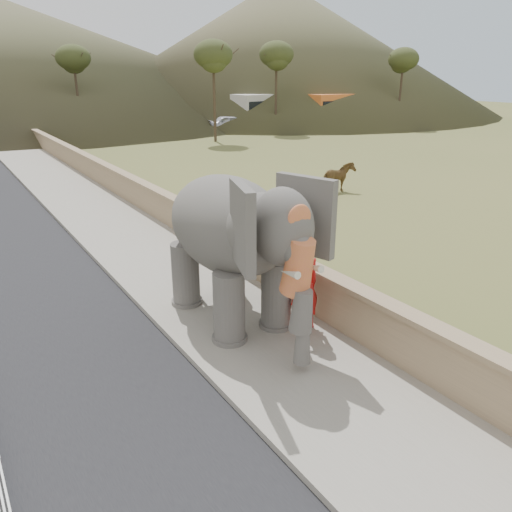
{
  "coord_description": "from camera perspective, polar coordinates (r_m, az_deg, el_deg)",
  "views": [
    {
      "loc": [
        -4.81,
        -6.0,
        5.15
      ],
      "look_at": [
        0.2,
        1.8,
        1.7
      ],
      "focal_mm": 35.0,
      "sensor_mm": 36.0,
      "label": 1
    }
  ],
  "objects": [
    {
      "name": "elephant_and_man",
      "position": [
        10.39,
        -3.07,
        1.22
      ],
      "size": [
        2.41,
        4.43,
        3.2
      ],
      "color": "slate",
      "rests_on": "ground"
    },
    {
      "name": "cow",
      "position": [
        22.8,
        9.32,
        8.82
      ],
      "size": [
        1.58,
        0.73,
        1.33
      ],
      "primitive_type": "imported",
      "rotation": [
        0.0,
        0.0,
        1.58
      ],
      "color": "brown",
      "rests_on": "ground"
    },
    {
      "name": "bus_white",
      "position": [
        51.0,
        3.04,
        16.35
      ],
      "size": [
        11.23,
        3.91,
        3.1
      ],
      "primitive_type": "cube",
      "rotation": [
        0.0,
        0.0,
        1.7
      ],
      "color": "silver",
      "rests_on": "ground"
    },
    {
      "name": "parapet",
      "position": [
        17.86,
        -10.4,
        5.15
      ],
      "size": [
        0.3,
        120.0,
        1.1
      ],
      "primitive_type": "cube",
      "color": "tan",
      "rests_on": "ground"
    },
    {
      "name": "trees",
      "position": [
        36.93,
        -21.89,
        17.25
      ],
      "size": [
        47.89,
        44.09,
        9.77
      ],
      "color": "#473828",
      "rests_on": "ground"
    },
    {
      "name": "bus_orange",
      "position": [
        52.06,
        11.16,
        16.1
      ],
      "size": [
        11.08,
        2.87,
        3.1
      ],
      "primitive_type": "cube",
      "rotation": [
        0.0,
        0.0,
        1.6
      ],
      "color": "orange",
      "rests_on": "ground"
    },
    {
      "name": "hill_right",
      "position": [
        70.97,
        2.62,
        22.71
      ],
      "size": [
        56.0,
        56.0,
        16.0
      ],
      "primitive_type": "cone",
      "color": "brown",
      "rests_on": "ground"
    },
    {
      "name": "distant_car",
      "position": [
        46.16,
        -2.79,
        14.9
      ],
      "size": [
        4.53,
        2.76,
        1.44
      ],
      "primitive_type": "imported",
      "rotation": [
        0.0,
        0.0,
        1.3
      ],
      "color": "silver",
      "rests_on": "ground"
    },
    {
      "name": "walkway",
      "position": [
        17.46,
        -15.29,
        2.78
      ],
      "size": [
        3.0,
        120.0,
        0.15
      ],
      "primitive_type": "cube",
      "color": "#9E9687",
      "rests_on": "ground"
    },
    {
      "name": "ground",
      "position": [
        9.26,
        5.14,
        -13.5
      ],
      "size": [
        160.0,
        160.0,
        0.0
      ],
      "primitive_type": "plane",
      "color": "olive",
      "rests_on": "ground"
    },
    {
      "name": "hill_far",
      "position": [
        76.65,
        -27.06,
        19.75
      ],
      "size": [
        80.0,
        80.0,
        14.0
      ],
      "primitive_type": "cone",
      "color": "brown",
      "rests_on": "ground"
    }
  ]
}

